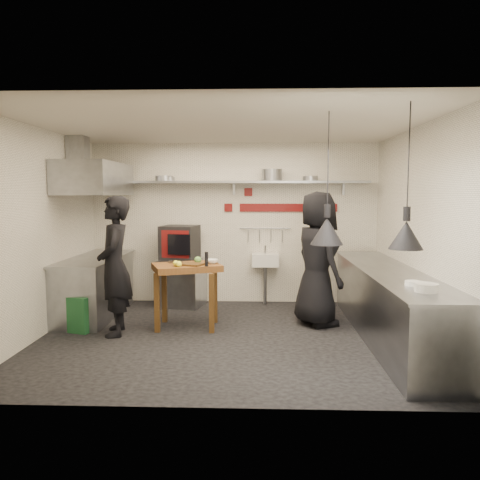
{
  "coord_description": "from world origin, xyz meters",
  "views": [
    {
      "loc": [
        0.4,
        -6.13,
        1.92
      ],
      "look_at": [
        0.17,
        0.3,
        1.29
      ],
      "focal_mm": 35.0,
      "sensor_mm": 36.0,
      "label": 1
    }
  ],
  "objects_px": {
    "prep_table": "(187,296)",
    "chef_left": "(115,266)",
    "combi_oven": "(180,243)",
    "green_bin": "(82,313)",
    "chef_right": "(317,259)",
    "oven_stand": "(182,283)"
  },
  "relations": [
    {
      "from": "prep_table",
      "to": "green_bin",
      "type": "bearing_deg",
      "value": 167.04
    },
    {
      "from": "green_bin",
      "to": "chef_left",
      "type": "bearing_deg",
      "value": -16.85
    },
    {
      "from": "oven_stand",
      "to": "chef_left",
      "type": "xyz_separation_m",
      "value": [
        -0.64,
        -1.68,
        0.55
      ]
    },
    {
      "from": "combi_oven",
      "to": "chef_right",
      "type": "relative_size",
      "value": 0.3
    },
    {
      "from": "oven_stand",
      "to": "green_bin",
      "type": "relative_size",
      "value": 1.6
    },
    {
      "from": "oven_stand",
      "to": "chef_left",
      "type": "bearing_deg",
      "value": -99.86
    },
    {
      "from": "combi_oven",
      "to": "prep_table",
      "type": "xyz_separation_m",
      "value": [
        0.32,
        -1.33,
        -0.63
      ]
    },
    {
      "from": "combi_oven",
      "to": "chef_right",
      "type": "bearing_deg",
      "value": -15.72
    },
    {
      "from": "combi_oven",
      "to": "green_bin",
      "type": "distance_m",
      "value": 2.09
    },
    {
      "from": "chef_right",
      "to": "combi_oven",
      "type": "bearing_deg",
      "value": 40.73
    },
    {
      "from": "combi_oven",
      "to": "green_bin",
      "type": "height_order",
      "value": "combi_oven"
    },
    {
      "from": "green_bin",
      "to": "prep_table",
      "type": "relative_size",
      "value": 0.54
    },
    {
      "from": "green_bin",
      "to": "combi_oven",
      "type": "bearing_deg",
      "value": 53.29
    },
    {
      "from": "prep_table",
      "to": "chef_left",
      "type": "height_order",
      "value": "chef_left"
    },
    {
      "from": "prep_table",
      "to": "chef_left",
      "type": "bearing_deg",
      "value": -179.33
    },
    {
      "from": "chef_left",
      "to": "chef_right",
      "type": "height_order",
      "value": "chef_right"
    },
    {
      "from": "combi_oven",
      "to": "chef_right",
      "type": "height_order",
      "value": "chef_right"
    },
    {
      "from": "oven_stand",
      "to": "prep_table",
      "type": "height_order",
      "value": "prep_table"
    },
    {
      "from": "green_bin",
      "to": "chef_right",
      "type": "xyz_separation_m",
      "value": [
        3.35,
        0.42,
        0.73
      ]
    },
    {
      "from": "chef_left",
      "to": "green_bin",
      "type": "bearing_deg",
      "value": -119.29
    },
    {
      "from": "prep_table",
      "to": "chef_right",
      "type": "xyz_separation_m",
      "value": [
        1.89,
        0.22,
        0.52
      ]
    },
    {
      "from": "oven_stand",
      "to": "green_bin",
      "type": "xyz_separation_m",
      "value": [
        -1.18,
        -1.52,
        -0.15
      ]
    }
  ]
}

